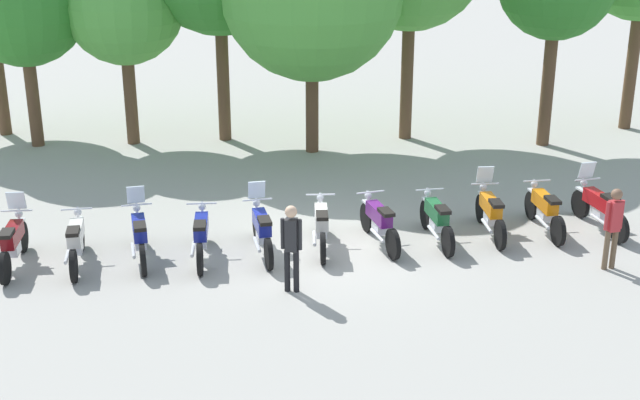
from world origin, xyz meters
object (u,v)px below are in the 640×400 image
(motorcycle_7, at_px, (437,219))
(tree_1, at_px, (22,2))
(motorcycle_2, at_px, (140,235))
(motorcycle_8, at_px, (490,212))
(motorcycle_4, at_px, (262,229))
(motorcycle_5, at_px, (321,225))
(motorcycle_10, at_px, (599,207))
(motorcycle_0, at_px, (13,242))
(person_1, at_px, (613,223))
(motorcycle_9, at_px, (544,209))
(motorcycle_6, at_px, (379,222))
(person_0, at_px, (291,242))
(motorcycle_3, at_px, (201,235))
(tree_2, at_px, (123,5))
(motorcycle_1, at_px, (76,241))

(motorcycle_7, height_order, tree_1, tree_1)
(motorcycle_2, distance_m, motorcycle_8, 7.43)
(motorcycle_4, bearing_deg, motorcycle_7, -93.16)
(motorcycle_5, height_order, motorcycle_10, motorcycle_10)
(motorcycle_0, height_order, person_1, person_1)
(motorcycle_0, bearing_deg, motorcycle_9, -86.34)
(motorcycle_6, relative_size, person_0, 1.26)
(motorcycle_2, height_order, motorcycle_4, same)
(motorcycle_6, bearing_deg, motorcycle_8, -94.57)
(motorcycle_3, bearing_deg, tree_1, 31.11)
(motorcycle_0, distance_m, motorcycle_7, 8.63)
(motorcycle_8, distance_m, tree_1, 14.13)
(motorcycle_3, bearing_deg, motorcycle_10, -84.26)
(motorcycle_5, xyz_separation_m, motorcycle_10, (6.14, 0.60, 0.01))
(motorcycle_0, xyz_separation_m, motorcycle_8, (9.84, 0.97, 0.00))
(motorcycle_9, relative_size, tree_2, 0.38)
(motorcycle_1, height_order, motorcycle_5, same)
(motorcycle_9, relative_size, person_0, 1.28)
(motorcycle_3, xyz_separation_m, motorcycle_5, (2.46, 0.37, 0.00))
(motorcycle_5, relative_size, person_1, 1.31)
(motorcycle_4, bearing_deg, person_0, -172.30)
(motorcycle_7, relative_size, person_0, 1.28)
(motorcycle_8, distance_m, person_1, 2.74)
(motorcycle_1, xyz_separation_m, motorcycle_4, (3.68, 0.32, 0.01))
(motorcycle_0, relative_size, motorcycle_4, 1.01)
(person_1, bearing_deg, motorcycle_1, -107.95)
(motorcycle_5, bearing_deg, tree_2, 33.37)
(motorcycle_8, height_order, person_0, person_0)
(tree_1, distance_m, tree_2, 2.74)
(motorcycle_1, relative_size, motorcycle_2, 1.01)
(motorcycle_3, xyz_separation_m, motorcycle_9, (7.38, 0.93, 0.00))
(motorcycle_1, relative_size, motorcycle_8, 1.00)
(tree_2, bearing_deg, motorcycle_2, -81.60)
(person_0, bearing_deg, tree_1, -132.25)
(motorcycle_9, bearing_deg, motorcycle_0, 92.03)
(motorcycle_8, bearing_deg, motorcycle_5, 96.36)
(motorcycle_10, xyz_separation_m, person_1, (-0.55, -2.07, 0.46))
(motorcycle_2, relative_size, tree_2, 0.38)
(motorcycle_9, bearing_deg, motorcycle_6, 93.76)
(person_1, bearing_deg, motorcycle_6, -122.39)
(motorcycle_2, distance_m, tree_2, 9.20)
(motorcycle_4, bearing_deg, person_1, -109.16)
(motorcycle_1, height_order, tree_2, tree_2)
(motorcycle_0, height_order, motorcycle_8, same)
(motorcycle_8, distance_m, person_0, 5.07)
(motorcycle_7, distance_m, person_0, 3.87)
(motorcycle_0, relative_size, motorcycle_7, 1.00)
(motorcycle_0, relative_size, motorcycle_2, 1.01)
(motorcycle_2, bearing_deg, person_0, -130.10)
(motorcycle_9, xyz_separation_m, tree_2, (-9.86, 7.53, 3.49))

